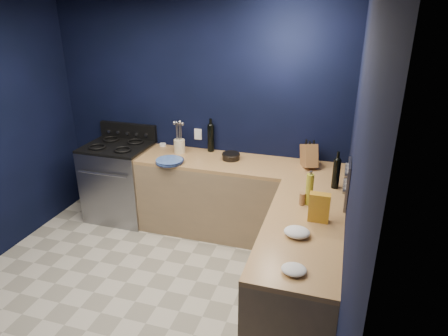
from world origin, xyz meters
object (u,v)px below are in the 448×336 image
at_px(plate_stack, 169,161).
at_px(crouton_bag, 319,208).
at_px(gas_range, 121,182).
at_px(knife_block, 309,156).
at_px(utensil_crock, 179,146).

xyz_separation_m(plate_stack, crouton_bag, (1.68, -0.82, 0.10)).
relative_size(gas_range, knife_block, 3.74).
xyz_separation_m(gas_range, plate_stack, (0.79, -0.22, 0.46)).
height_order(gas_range, utensil_crock, utensil_crock).
bearing_deg(gas_range, crouton_bag, -22.83).
bearing_deg(utensil_crock, gas_range, -171.75).
xyz_separation_m(utensil_crock, knife_block, (1.49, 0.01, 0.04)).
distance_m(gas_range, plate_stack, 0.94).
distance_m(utensil_crock, crouton_bag, 2.05).
bearing_deg(utensil_crock, crouton_bag, -34.15).
height_order(plate_stack, utensil_crock, utensil_crock).
relative_size(utensil_crock, knife_block, 0.65).
height_order(utensil_crock, crouton_bag, crouton_bag).
relative_size(gas_range, utensil_crock, 5.73).
bearing_deg(knife_block, utensil_crock, 157.96).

